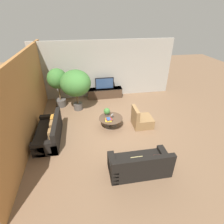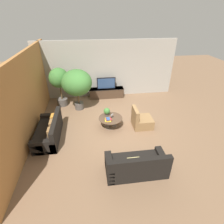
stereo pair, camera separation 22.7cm
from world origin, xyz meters
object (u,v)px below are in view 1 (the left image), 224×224
at_px(media_console, 105,93).
at_px(potted_palm_corner, 76,84).
at_px(couch_by_wall, 50,133).
at_px(armchair_wicker, 141,120).
at_px(coffee_table, 111,121).
at_px(potted_palm_tall, 58,81).
at_px(television, 105,83).
at_px(potted_plant_tabletop, 107,111).
at_px(couch_near_entry, 139,165).

distance_m(media_console, potted_palm_corner, 2.14).
xyz_separation_m(couch_by_wall, armchair_wicker, (3.67, 0.27, -0.01)).
bearing_deg(media_console, coffee_table, -92.63).
xyz_separation_m(media_console, armchair_wicker, (1.14, -3.00, -0.00)).
bearing_deg(potted_palm_tall, television, 14.75).
distance_m(potted_palm_tall, potted_plant_tabletop, 2.98).
distance_m(media_console, couch_by_wall, 4.14).
bearing_deg(television, potted_palm_tall, -165.25).
height_order(media_console, potted_palm_tall, potted_palm_tall).
xyz_separation_m(couch_by_wall, potted_palm_corner, (1.06, 2.15, 1.05)).
height_order(coffee_table, potted_palm_corner, potted_palm_corner).
height_order(couch_near_entry, potted_plant_tabletop, couch_near_entry).
distance_m(armchair_wicker, potted_plant_tabletop, 1.49).
xyz_separation_m(couch_by_wall, potted_palm_tall, (0.20, 2.66, 1.04)).
height_order(couch_by_wall, armchair_wicker, armchair_wicker).
bearing_deg(media_console, couch_by_wall, -127.70).
relative_size(couch_by_wall, armchair_wicker, 2.25).
relative_size(couch_by_wall, potted_plant_tabletop, 5.77).
xyz_separation_m(television, couch_by_wall, (-2.53, -3.27, -0.55)).
bearing_deg(couch_near_entry, media_console, -86.51).
relative_size(coffee_table, couch_near_entry, 0.54).
bearing_deg(couch_by_wall, couch_near_entry, 53.88).
distance_m(television, potted_palm_tall, 2.46).
bearing_deg(media_console, armchair_wicker, -69.16).
height_order(television, potted_palm_corner, potted_palm_corner).
height_order(coffee_table, potted_plant_tabletop, potted_plant_tabletop).
bearing_deg(coffee_table, potted_palm_tall, 134.40).
relative_size(potted_palm_corner, potted_plant_tabletop, 5.90).
relative_size(armchair_wicker, potted_palm_tall, 0.44).
distance_m(coffee_table, couch_near_entry, 2.54).
bearing_deg(potted_plant_tabletop, potted_palm_tall, 135.80).
xyz_separation_m(potted_palm_corner, potted_plant_tabletop, (1.22, -1.51, -0.72)).
height_order(media_console, armchair_wicker, armchair_wicker).
relative_size(television, coffee_table, 1.02).
bearing_deg(armchair_wicker, potted_palm_corner, 54.31).
relative_size(television, potted_palm_corner, 0.51).
relative_size(media_console, couch_near_entry, 1.06).
relative_size(couch_near_entry, potted_palm_tall, 0.93).
height_order(television, couch_near_entry, television).
xyz_separation_m(media_console, couch_near_entry, (0.33, -5.36, 0.01)).
bearing_deg(potted_palm_corner, potted_plant_tabletop, -51.09).
height_order(television, couch_by_wall, television).
relative_size(media_console, coffee_table, 1.95).
xyz_separation_m(television, potted_palm_corner, (-1.47, -1.12, 0.51)).
xyz_separation_m(couch_near_entry, armchair_wicker, (0.82, 2.35, -0.02)).
xyz_separation_m(television, armchair_wicker, (1.14, -3.00, -0.56)).
bearing_deg(couch_near_entry, armchair_wicker, -109.15).
bearing_deg(television, potted_palm_corner, -142.64).
relative_size(potted_palm_tall, potted_palm_corner, 0.98).
bearing_deg(potted_palm_corner, media_console, 37.40).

